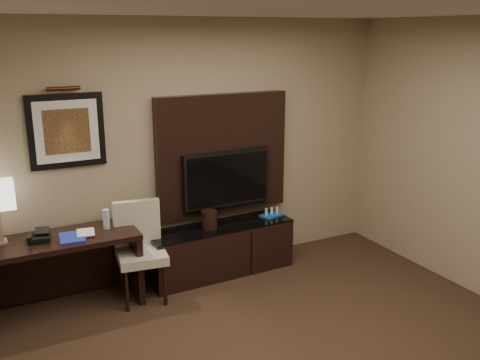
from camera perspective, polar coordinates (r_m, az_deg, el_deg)
ceiling at (r=3.41m, az=11.58°, el=17.75°), size 4.50×5.00×0.01m
wall_back at (r=5.72m, az=-4.88°, el=3.38°), size 4.50×0.01×2.70m
desk at (r=5.34m, az=-18.12°, el=-9.45°), size 1.36×0.59×0.73m
credenza at (r=5.84m, az=-2.08°, el=-7.40°), size 1.60×0.49×0.55m
tv_wall_panel at (r=5.80m, az=-1.89°, el=2.79°), size 1.50×0.12×1.30m
tv at (r=5.77m, az=-1.45°, el=0.17°), size 1.00×0.08×0.60m
artwork at (r=5.30m, az=-18.02°, el=5.00°), size 0.70×0.04×0.70m
picture_light at (r=5.21m, az=-18.32°, el=9.26°), size 0.04×0.04×0.30m
desk_chair at (r=5.29m, az=-10.46°, el=-7.87°), size 0.52×0.58×0.95m
desk_phone at (r=5.16m, az=-20.62°, el=-5.64°), size 0.22×0.20×0.09m
blue_folder at (r=5.14m, az=-17.48°, el=-5.87°), size 0.25×0.31×0.02m
book at (r=5.18m, az=-17.12°, el=-4.50°), size 0.16×0.05×0.22m
water_bottle at (r=5.28m, az=-14.08°, el=-4.07°), size 0.08×0.08×0.19m
ice_bucket at (r=5.65m, az=-3.30°, el=-4.23°), size 0.20×0.20×0.19m
minibar_tray at (r=6.02m, az=3.39°, el=-3.45°), size 0.28×0.21×0.09m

